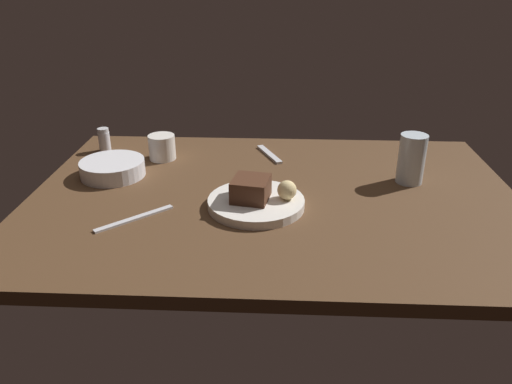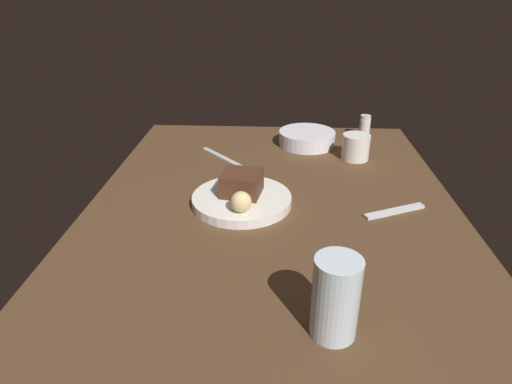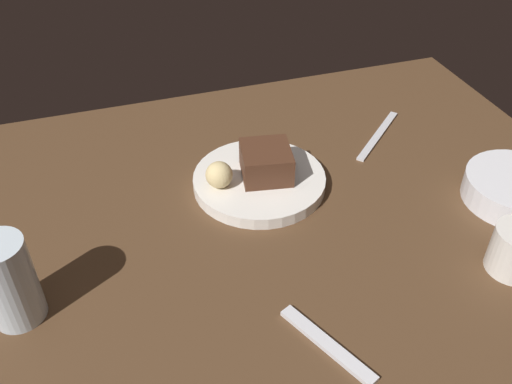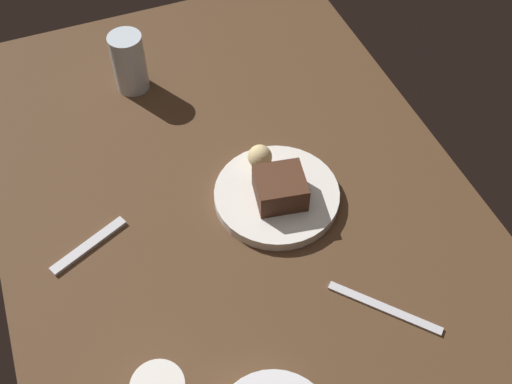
{
  "view_description": "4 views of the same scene",
  "coord_description": "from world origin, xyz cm",
  "px_view_note": "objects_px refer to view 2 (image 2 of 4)",
  "views": [
    {
      "loc": [
        -1.1,
        111.51,
        55.99
      ],
      "look_at": [
        4.25,
        3.11,
        5.03
      ],
      "focal_mm": 35.08,
      "sensor_mm": 36.0,
      "label": 1
    },
    {
      "loc": [
        -84.03,
        -0.75,
        50.61
      ],
      "look_at": [
        5.7,
        3.88,
        5.29
      ],
      "focal_mm": 30.8,
      "sensor_mm": 36.0,
      "label": 2
    },
    {
      "loc": [
        -20.2,
        -64.94,
        62.51
      ],
      "look_at": [
        1.56,
        1.33,
        6.55
      ],
      "focal_mm": 39.27,
      "sensor_mm": 36.0,
      "label": 3
    },
    {
      "loc": [
        68.09,
        -22.13,
        94.12
      ],
      "look_at": [
        3.74,
        3.13,
        6.58
      ],
      "focal_mm": 44.42,
      "sensor_mm": 36.0,
      "label": 4
    }
  ],
  "objects_px": {
    "water_glass": "(336,298)",
    "butter_knife": "(223,158)",
    "chocolate_cake_slice": "(242,183)",
    "coffee_cup": "(356,147)",
    "dessert_plate": "(242,200)",
    "side_bowl": "(307,138)",
    "bread_roll": "(241,202)",
    "salt_shaker": "(365,126)",
    "dessert_spoon": "(395,211)"
  },
  "relations": [
    {
      "from": "water_glass",
      "to": "butter_knife",
      "type": "height_order",
      "value": "water_glass"
    },
    {
      "from": "bread_roll",
      "to": "salt_shaker",
      "type": "relative_size",
      "value": 0.64
    },
    {
      "from": "side_bowl",
      "to": "bread_roll",
      "type": "bearing_deg",
      "value": 160.62
    },
    {
      "from": "bread_roll",
      "to": "butter_knife",
      "type": "bearing_deg",
      "value": 13.26
    },
    {
      "from": "bread_roll",
      "to": "dessert_spoon",
      "type": "distance_m",
      "value": 0.34
    },
    {
      "from": "dessert_spoon",
      "to": "salt_shaker",
      "type": "bearing_deg",
      "value": -116.17
    },
    {
      "from": "water_glass",
      "to": "dessert_spoon",
      "type": "distance_m",
      "value": 0.41
    },
    {
      "from": "water_glass",
      "to": "side_bowl",
      "type": "xyz_separation_m",
      "value": [
        0.78,
        -0.0,
        -0.04
      ]
    },
    {
      "from": "bread_roll",
      "to": "water_glass",
      "type": "distance_m",
      "value": 0.36
    },
    {
      "from": "butter_knife",
      "to": "coffee_cup",
      "type": "bearing_deg",
      "value": 50.58
    },
    {
      "from": "coffee_cup",
      "to": "butter_knife",
      "type": "xyz_separation_m",
      "value": [
        -0.02,
        0.37,
        -0.03
      ]
    },
    {
      "from": "side_bowl",
      "to": "dessert_spoon",
      "type": "bearing_deg",
      "value": -157.44
    },
    {
      "from": "dessert_plate",
      "to": "butter_knife",
      "type": "distance_m",
      "value": 0.28
    },
    {
      "from": "water_glass",
      "to": "dessert_spoon",
      "type": "height_order",
      "value": "water_glass"
    },
    {
      "from": "dessert_plate",
      "to": "water_glass",
      "type": "distance_m",
      "value": 0.43
    },
    {
      "from": "chocolate_cake_slice",
      "to": "dessert_spoon",
      "type": "height_order",
      "value": "chocolate_cake_slice"
    },
    {
      "from": "bread_roll",
      "to": "dessert_plate",
      "type": "bearing_deg",
      "value": 3.69
    },
    {
      "from": "chocolate_cake_slice",
      "to": "butter_knife",
      "type": "relative_size",
      "value": 0.45
    },
    {
      "from": "dessert_plate",
      "to": "bread_roll",
      "type": "distance_m",
      "value": 0.08
    },
    {
      "from": "dessert_plate",
      "to": "side_bowl",
      "type": "relative_size",
      "value": 1.33
    },
    {
      "from": "salt_shaker",
      "to": "side_bowl",
      "type": "height_order",
      "value": "salt_shaker"
    },
    {
      "from": "butter_knife",
      "to": "dessert_spoon",
      "type": "bearing_deg",
      "value": 12.75
    },
    {
      "from": "water_glass",
      "to": "dessert_spoon",
      "type": "relative_size",
      "value": 0.85
    },
    {
      "from": "salt_shaker",
      "to": "butter_knife",
      "type": "height_order",
      "value": "salt_shaker"
    },
    {
      "from": "salt_shaker",
      "to": "dessert_plate",
      "type": "bearing_deg",
      "value": 143.23
    },
    {
      "from": "dessert_plate",
      "to": "side_bowl",
      "type": "bearing_deg",
      "value": -23.15
    },
    {
      "from": "side_bowl",
      "to": "dessert_spoon",
      "type": "xyz_separation_m",
      "value": [
        -0.41,
        -0.17,
        -0.02
      ]
    },
    {
      "from": "dessert_plate",
      "to": "chocolate_cake_slice",
      "type": "xyz_separation_m",
      "value": [
        0.01,
        0.0,
        0.04
      ]
    },
    {
      "from": "dessert_plate",
      "to": "bread_roll",
      "type": "xyz_separation_m",
      "value": [
        -0.07,
        -0.0,
        0.03
      ]
    },
    {
      "from": "chocolate_cake_slice",
      "to": "water_glass",
      "type": "relative_size",
      "value": 0.67
    },
    {
      "from": "chocolate_cake_slice",
      "to": "salt_shaker",
      "type": "distance_m",
      "value": 0.58
    },
    {
      "from": "salt_shaker",
      "to": "dessert_spoon",
      "type": "distance_m",
      "value": 0.5
    },
    {
      "from": "coffee_cup",
      "to": "dessert_spoon",
      "type": "relative_size",
      "value": 0.51
    },
    {
      "from": "chocolate_cake_slice",
      "to": "side_bowl",
      "type": "xyz_separation_m",
      "value": [
        0.38,
        -0.17,
        -0.03
      ]
    },
    {
      "from": "coffee_cup",
      "to": "dessert_plate",
      "type": "bearing_deg",
      "value": 133.89
    },
    {
      "from": "coffee_cup",
      "to": "dessert_spoon",
      "type": "height_order",
      "value": "coffee_cup"
    },
    {
      "from": "chocolate_cake_slice",
      "to": "coffee_cup",
      "type": "relative_size",
      "value": 1.12
    },
    {
      "from": "side_bowl",
      "to": "butter_knife",
      "type": "relative_size",
      "value": 0.89
    },
    {
      "from": "salt_shaker",
      "to": "side_bowl",
      "type": "distance_m",
      "value": 0.2
    },
    {
      "from": "water_glass",
      "to": "butter_knife",
      "type": "relative_size",
      "value": 0.67
    },
    {
      "from": "side_bowl",
      "to": "chocolate_cake_slice",
      "type": "bearing_deg",
      "value": 156.13
    },
    {
      "from": "water_glass",
      "to": "side_bowl",
      "type": "height_order",
      "value": "water_glass"
    },
    {
      "from": "butter_knife",
      "to": "bread_roll",
      "type": "bearing_deg",
      "value": -28.96
    },
    {
      "from": "chocolate_cake_slice",
      "to": "butter_knife",
      "type": "distance_m",
      "value": 0.27
    },
    {
      "from": "salt_shaker",
      "to": "dessert_spoon",
      "type": "relative_size",
      "value": 0.47
    },
    {
      "from": "salt_shaker",
      "to": "dessert_spoon",
      "type": "xyz_separation_m",
      "value": [
        -0.5,
        0.01,
        -0.03
      ]
    },
    {
      "from": "water_glass",
      "to": "dessert_spoon",
      "type": "xyz_separation_m",
      "value": [
        0.37,
        -0.17,
        -0.06
      ]
    },
    {
      "from": "water_glass",
      "to": "coffee_cup",
      "type": "height_order",
      "value": "water_glass"
    },
    {
      "from": "water_glass",
      "to": "butter_knife",
      "type": "distance_m",
      "value": 0.7
    },
    {
      "from": "dessert_spoon",
      "to": "side_bowl",
      "type": "bearing_deg",
      "value": -91.89
    }
  ]
}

